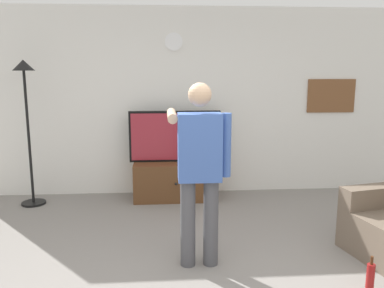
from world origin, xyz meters
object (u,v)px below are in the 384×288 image
floor_lamp (26,103)px  beverage_bottle (370,279)px  tv_stand (175,180)px  person_standing_nearer_lamp (199,165)px  television (175,136)px  wall_clock (174,42)px  framed_picture (331,96)px

floor_lamp → beverage_bottle: size_ratio=5.88×
tv_stand → floor_lamp: (-1.95, -0.12, 1.13)m
tv_stand → person_standing_nearer_lamp: 2.12m
television → wall_clock: wall_clock is taller
television → person_standing_nearer_lamp: 2.05m
tv_stand → framed_picture: 2.63m
framed_picture → person_standing_nearer_lamp: bearing=-133.6°
television → beverage_bottle: television is taller
framed_picture → floor_lamp: floor_lamp is taller
tv_stand → beverage_bottle: 3.02m
framed_picture → floor_lamp: size_ratio=0.37×
tv_stand → person_standing_nearer_lamp: person_standing_nearer_lamp is taller
television → floor_lamp: bearing=-175.1°
floor_lamp → person_standing_nearer_lamp: (2.12, -1.87, -0.43)m
framed_picture → person_standing_nearer_lamp: (-2.18, -2.29, -0.47)m
floor_lamp → beverage_bottle: bearing=-35.7°
television → person_standing_nearer_lamp: bearing=-85.5°
framed_picture → beverage_bottle: size_ratio=2.17×
wall_clock → person_standing_nearer_lamp: bearing=-86.0°
tv_stand → beverage_bottle: tv_stand is taller
tv_stand → framed_picture: (2.34, 0.30, 1.17)m
floor_lamp → tv_stand: bearing=3.5°
television → floor_lamp: floor_lamp is taller
framed_picture → beverage_bottle: bearing=-105.8°
person_standing_nearer_lamp → television: bearing=94.5°
wall_clock → framed_picture: 2.46m
framed_picture → person_standing_nearer_lamp: size_ratio=0.42×
television → person_standing_nearer_lamp: size_ratio=0.75×
person_standing_nearer_lamp → beverage_bottle: (1.35, -0.62, -0.83)m
wall_clock → person_standing_nearer_lamp: wall_clock is taller
wall_clock → television: bearing=-90.0°
framed_picture → person_standing_nearer_lamp: person_standing_nearer_lamp is taller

